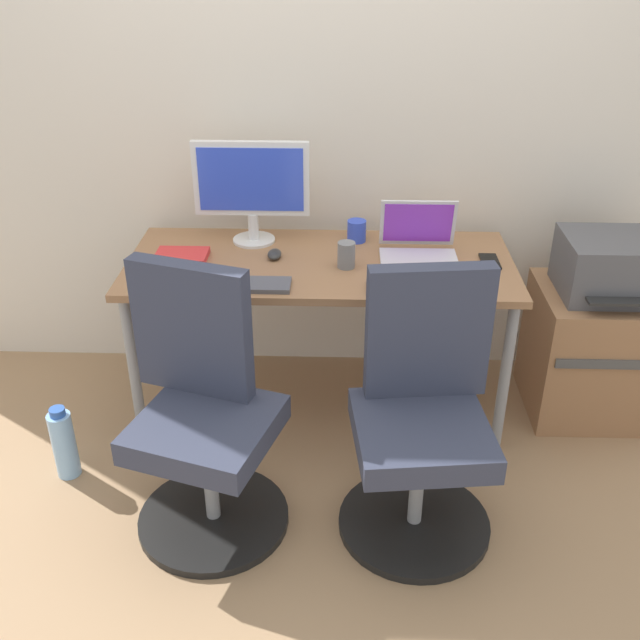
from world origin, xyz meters
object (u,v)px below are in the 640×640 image
office_chair_left (203,416)px  printer (609,266)px  side_cabinet (591,351)px  water_bottle_on_floor (64,443)px  office_chair_right (422,420)px  open_laptop (418,245)px  coffee_mug (357,231)px  desktop_monitor (251,185)px

office_chair_left → printer: bearing=24.8°
side_cabinet → water_bottle_on_floor: side_cabinet is taller
office_chair_right → water_bottle_on_floor: bearing=172.4°
open_laptop → coffee_mug: size_ratio=3.37×
office_chair_right → printer: office_chair_right is taller
side_cabinet → water_bottle_on_floor: 2.21m
side_cabinet → desktop_monitor: desktop_monitor is taller
office_chair_right → open_laptop: (0.03, 0.73, 0.33)m
water_bottle_on_floor → office_chair_right: bearing=-7.6°
side_cabinet → desktop_monitor: size_ratio=1.18×
printer → desktop_monitor: 1.49m
printer → desktop_monitor: size_ratio=0.83×
side_cabinet → office_chair_left: bearing=-155.2°
printer → water_bottle_on_floor: printer is taller
office_chair_left → printer: (1.55, 0.71, 0.26)m
side_cabinet → water_bottle_on_floor: bearing=-166.0°
office_chair_left → office_chair_right: bearing=0.2°
office_chair_right → desktop_monitor: 1.22m
desktop_monitor → coffee_mug: desktop_monitor is taller
office_chair_left → open_laptop: (0.78, 0.73, 0.33)m
office_chair_left → office_chair_right: (0.75, 0.00, 0.00)m
office_chair_right → coffee_mug: bearing=103.8°
printer → coffee_mug: printer is taller
side_cabinet → open_laptop: size_ratio=1.82×
water_bottle_on_floor → office_chair_left: bearing=-17.0°
side_cabinet → printer: bearing=-90.0°
office_chair_left → coffee_mug: 1.09m
water_bottle_on_floor → coffee_mug: bearing=32.8°
office_chair_right → coffee_mug: (-0.22, 0.90, 0.32)m
desktop_monitor → coffee_mug: 0.48m
printer → side_cabinet: bearing=90.0°
office_chair_right → desktop_monitor: bearing=126.8°
printer → open_laptop: 0.78m
water_bottle_on_floor → open_laptop: open_laptop is taller
side_cabinet → coffee_mug: coffee_mug is taller
printer → office_chair_left: bearing=-155.2°
printer → desktop_monitor: bearing=173.4°
desktop_monitor → open_laptop: size_ratio=1.55×
office_chair_right → open_laptop: 0.80m
office_chair_left → printer: office_chair_left is taller
open_laptop → coffee_mug: 0.30m
office_chair_right → side_cabinet: 1.08m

